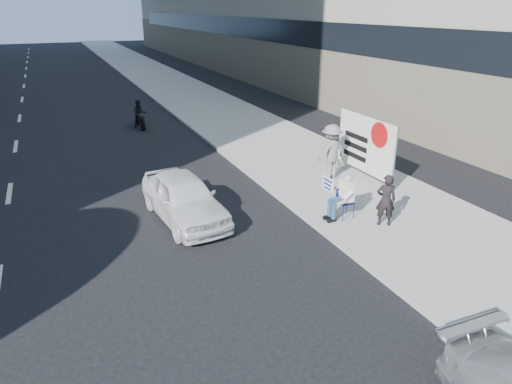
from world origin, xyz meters
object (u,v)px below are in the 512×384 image
pedestrian_woman (386,200)px  seated_protester (342,194)px  white_sedan_near (184,198)px  jogger (331,152)px  protest_banner (365,144)px  motorcycle (140,115)px

pedestrian_woman → seated_protester: bearing=-18.2°
seated_protester → white_sedan_near: 4.50m
pedestrian_woman → jogger: bearing=-72.2°
protest_banner → white_sedan_near: size_ratio=0.78×
protest_banner → motorcycle: bearing=116.5°
seated_protester → motorcycle: size_ratio=0.64×
seated_protester → jogger: size_ratio=0.68×
seated_protester → protest_banner: protest_banner is taller
jogger → white_sedan_near: jogger is taller
seated_protester → pedestrian_woman: 1.19m
white_sedan_near → motorcycle: 11.47m
jogger → white_sedan_near: 5.58m
jogger → motorcycle: size_ratio=0.94×
pedestrian_woman → motorcycle: 14.86m
pedestrian_woman → white_sedan_near: (-4.83, 2.91, -0.22)m
pedestrian_woman → white_sedan_near: size_ratio=0.37×
seated_protester → motorcycle: (-3.05, 13.48, -0.24)m
seated_protester → protest_banner: 3.46m
pedestrian_woman → protest_banner: 3.65m
motorcycle → seated_protester: bearing=-77.4°
white_sedan_near → pedestrian_woman: bearing=-36.6°
seated_protester → jogger: bearing=62.8°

